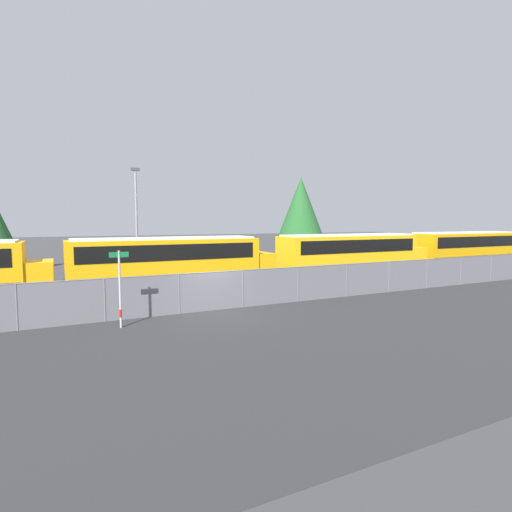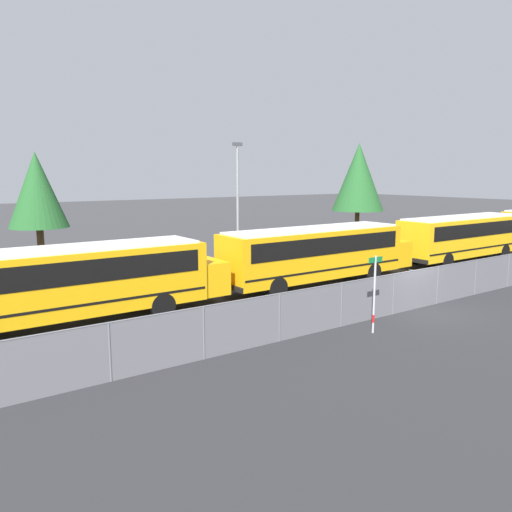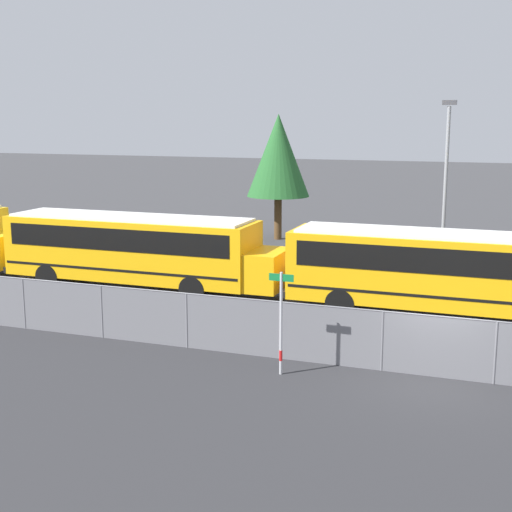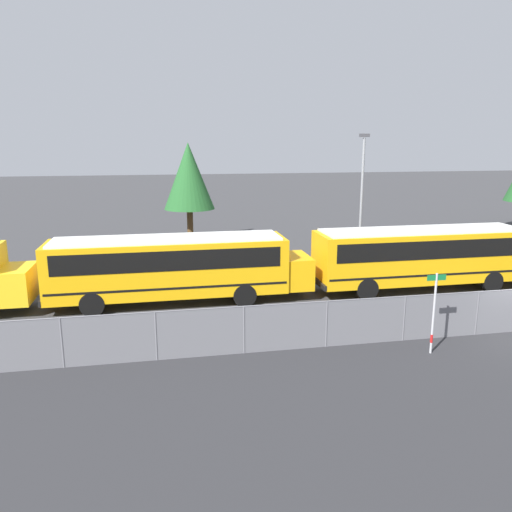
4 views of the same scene
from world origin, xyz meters
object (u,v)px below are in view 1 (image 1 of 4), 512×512
object	(u,v)px
school_bus_2	(171,259)
tree_0	(301,207)
school_bus_3	(352,251)
school_bus_4	(466,246)
street_sign	(120,287)
light_pole	(136,218)

from	to	relation	value
school_bus_2	tree_0	world-z (taller)	tree_0
school_bus_3	tree_0	world-z (taller)	tree_0
school_bus_2	school_bus_3	xyz separation A→B (m)	(13.11, -0.17, 0.00)
school_bus_4	street_sign	bearing A→B (deg)	-165.85
tree_0	school_bus_3	bearing A→B (deg)	-108.73
school_bus_3	street_sign	distance (m)	18.37
school_bus_3	street_sign	world-z (taller)	school_bus_3
school_bus_4	street_sign	size ratio (longest dim) A/B	4.13
light_pole	school_bus_4	bearing A→B (deg)	-13.36
tree_0	school_bus_4	bearing A→B (deg)	-60.59
school_bus_4	tree_0	xyz separation A→B (m)	(-8.00, 14.19, 3.74)
school_bus_3	school_bus_4	world-z (taller)	same
school_bus_3	school_bus_4	bearing A→B (deg)	1.61
school_bus_2	school_bus_4	bearing A→B (deg)	0.42
street_sign	tree_0	distance (m)	31.07
school_bus_3	tree_0	bearing A→B (deg)	71.27
school_bus_2	tree_0	bearing A→B (deg)	38.55
school_bus_3	light_pole	size ratio (longest dim) A/B	1.55
light_pole	tree_0	size ratio (longest dim) A/B	0.88
school_bus_4	light_pole	world-z (taller)	light_pole
school_bus_4	light_pole	xyz separation A→B (m)	(-26.84, 6.37, 2.42)
school_bus_2	school_bus_3	size ratio (longest dim) A/B	1.00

